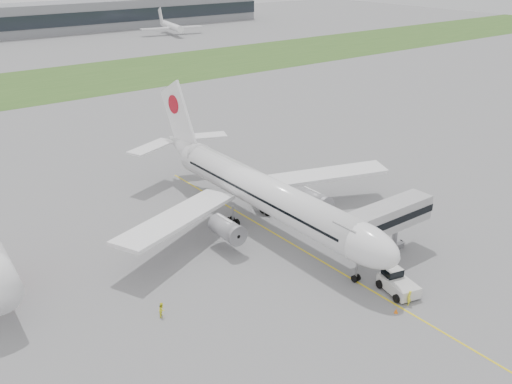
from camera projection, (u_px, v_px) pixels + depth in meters
ground at (279, 236)px, 81.63m from camera, size 600.00×600.00×0.00m
apron_markings at (302, 250)px, 77.96m from camera, size 70.00×70.00×0.04m
grass_strip at (24, 87)px, 169.57m from camera, size 600.00×50.00×0.02m
airliner at (259, 189)px, 82.97m from camera, size 48.13×53.95×17.88m
pushback_tug at (397, 282)px, 68.27m from camera, size 4.31×5.55×2.58m
jet_bridge at (380, 221)px, 73.24m from camera, size 16.54×4.75×7.66m
safety_cone_left at (396, 311)px, 64.37m from camera, size 0.44×0.44×0.61m
safety_cone_right at (400, 293)px, 67.77m from camera, size 0.39×0.39×0.53m
ground_crew_near at (409, 298)px, 65.62m from camera, size 0.81×0.72×1.86m
ground_crew_far at (162, 309)px, 63.63m from camera, size 1.05×1.07×1.74m
distant_aircraft_right at (172, 35)px, 271.18m from camera, size 34.40×31.68×11.37m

